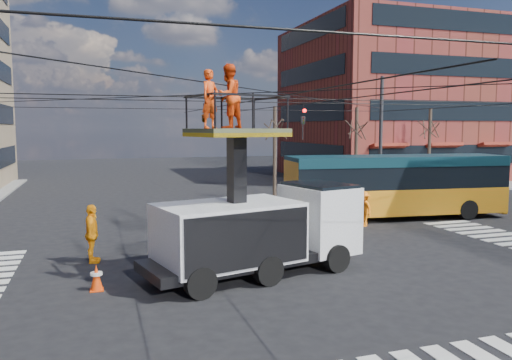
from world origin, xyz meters
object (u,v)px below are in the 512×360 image
object	(u,v)px
city_bus	(396,185)
traffic_cone	(96,277)
worker_ground	(92,234)
utility_truck	(259,208)

from	to	relation	value
city_bus	traffic_cone	xyz separation A→B (m)	(-14.65, -7.36, -1.34)
traffic_cone	worker_ground	bearing A→B (deg)	92.20
utility_truck	worker_ground	size ratio (longest dim) A/B	3.65
utility_truck	traffic_cone	distance (m)	5.21
traffic_cone	worker_ground	size ratio (longest dim) A/B	0.38
utility_truck	worker_ground	world-z (taller)	utility_truck
utility_truck	city_bus	size ratio (longest dim) A/B	0.64
worker_ground	city_bus	bearing A→B (deg)	-68.06
city_bus	traffic_cone	distance (m)	16.45
traffic_cone	worker_ground	world-z (taller)	worker_ground
city_bus	worker_ground	world-z (taller)	city_bus
utility_truck	city_bus	xyz separation A→B (m)	(9.73, 7.19, -0.38)
city_bus	traffic_cone	size ratio (longest dim) A/B	15.10
worker_ground	utility_truck	bearing A→B (deg)	-114.49
utility_truck	city_bus	bearing A→B (deg)	22.59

